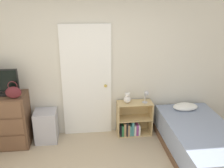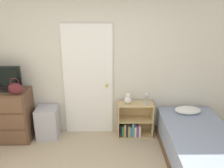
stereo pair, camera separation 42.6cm
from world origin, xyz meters
TOP-DOWN VIEW (x-y plane):
  - wall_back at (0.00, 2.05)m, footprint 10.00×0.06m
  - door_closed at (-0.18, 2.00)m, footprint 0.88×0.09m
  - dresser at (-1.61, 1.76)m, footprint 0.81×0.50m
  - tv at (-1.59, 1.76)m, footprint 0.61×0.16m
  - handbag at (-1.35, 1.60)m, footprint 0.25×0.11m
  - storage_bin at (-0.93, 1.82)m, footprint 0.38×0.38m
  - bookshelf at (0.64, 1.86)m, footprint 0.64×0.29m
  - teddy_bear at (0.53, 1.86)m, footprint 0.13×0.13m
  - desk_lamp at (0.87, 1.82)m, footprint 0.11×0.11m
  - bed at (1.59, 1.07)m, footprint 1.01×1.90m

SIDE VIEW (x-z plane):
  - bookshelf at x=0.64m, z-range -0.08..0.56m
  - bed at x=1.59m, z-range -0.05..0.57m
  - storage_bin at x=-0.93m, z-range 0.00..0.57m
  - dresser at x=-1.61m, z-range 0.00..0.93m
  - teddy_bear at x=0.53m, z-range 0.63..0.83m
  - desk_lamp at x=0.87m, z-range 0.69..0.92m
  - door_closed at x=-0.18m, z-range 0.00..2.04m
  - handbag at x=-1.35m, z-range 0.89..1.18m
  - tv at x=-1.59m, z-range 0.94..1.38m
  - wall_back at x=0.00m, z-range 0.00..2.55m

